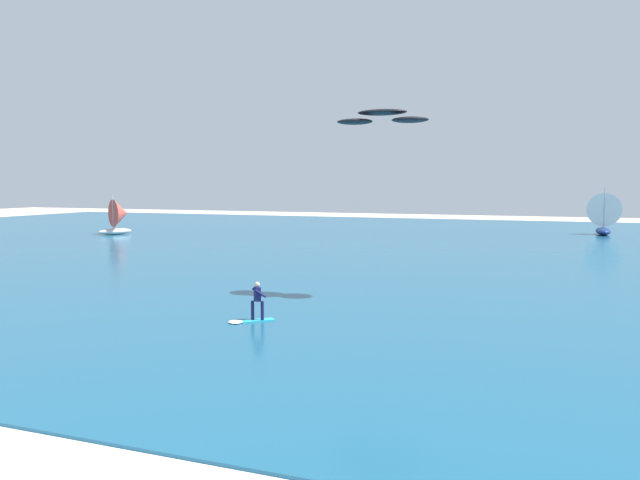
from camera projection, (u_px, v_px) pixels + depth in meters
The scene contains 6 objects.
ocean at pixel (450, 248), 55.60m from camera, with size 160.00×90.00×0.10m, color navy.
shoreline_foam at pixel (121, 442), 14.13m from camera, with size 79.54×2.06×0.01m, color white.
kitesurfer at pixel (253, 307), 26.01m from camera, with size 1.83×1.73×1.67m.
kite at pixel (382, 117), 30.68m from camera, with size 4.66×1.59×0.70m.
sailboat_far_left at pixel (119, 216), 70.12m from camera, with size 3.61×4.00×4.45m.
sailboat_anchored_offshore at pixel (603, 213), 69.91m from camera, with size 3.78×4.48×5.26m.
Camera 1 is at (8.63, -6.10, 5.91)m, focal length 34.78 mm.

